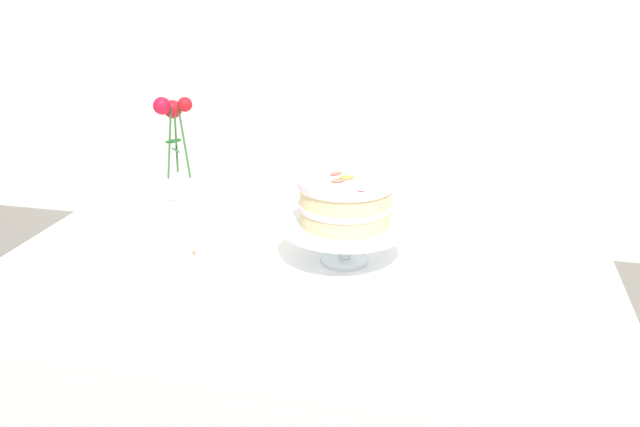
% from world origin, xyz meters
% --- Properties ---
extents(dining_table, '(1.40, 1.00, 0.74)m').
position_xyz_m(dining_table, '(0.00, -0.03, 0.65)').
color(dining_table, white).
rests_on(dining_table, ground).
extents(linen_napkin, '(0.35, 0.35, 0.00)m').
position_xyz_m(linen_napkin, '(0.09, 0.01, 0.74)').
color(linen_napkin, white).
rests_on(linen_napkin, dining_table).
extents(cake_stand, '(0.29, 0.29, 0.10)m').
position_xyz_m(cake_stand, '(0.09, 0.01, 0.82)').
color(cake_stand, silver).
rests_on(cake_stand, linen_napkin).
extents(layer_cake, '(0.22, 0.22, 0.11)m').
position_xyz_m(layer_cake, '(0.09, 0.01, 0.89)').
color(layer_cake, beige).
rests_on(layer_cake, cake_stand).
extents(flower_vase, '(0.09, 0.09, 0.34)m').
position_xyz_m(flower_vase, '(-0.37, 0.16, 0.86)').
color(flower_vase, silver).
rests_on(flower_vase, dining_table).
extents(teacup, '(0.13, 0.13, 0.07)m').
position_xyz_m(teacup, '(-0.17, -0.13, 0.77)').
color(teacup, white).
rests_on(teacup, dining_table).
extents(loose_petal_0, '(0.04, 0.04, 0.00)m').
position_xyz_m(loose_petal_0, '(-0.26, -0.02, 0.74)').
color(loose_petal_0, '#E56B51').
rests_on(loose_petal_0, dining_table).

